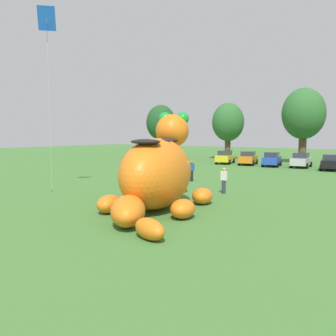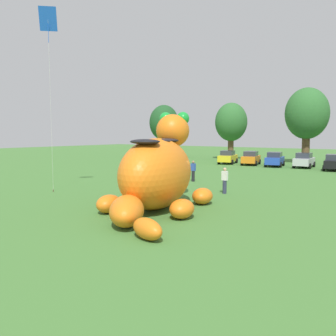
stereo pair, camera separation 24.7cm
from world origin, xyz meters
name	(u,v)px [view 1 (the left image)]	position (x,y,z in m)	size (l,w,h in m)	color
ground_plane	(163,207)	(0.00, 0.00, 0.00)	(160.00, 160.00, 0.00)	#427533
giant_inflatable_creature	(157,172)	(-0.12, -0.39, 1.91)	(7.37, 9.27, 5.21)	orange
car_yellow	(225,157)	(-9.71, 26.95, 0.86)	(2.60, 4.38, 1.72)	yellow
car_orange	(248,158)	(-6.59, 27.10, 0.86)	(2.57, 4.37, 1.72)	orange
car_blue	(272,159)	(-3.43, 26.73, 0.86)	(2.51, 4.35, 1.72)	#2347B7
car_silver	(301,160)	(-0.16, 27.22, 0.86)	(2.17, 4.21, 1.72)	#B7BABF
car_black	(331,162)	(3.27, 25.91, 0.86)	(2.33, 4.28, 1.72)	black
tree_far_left	(161,123)	(-24.70, 33.13, 5.66)	(4.87, 4.87, 8.65)	brown
tree_left	(228,122)	(-12.94, 34.30, 5.57)	(4.79, 4.79, 8.51)	brown
tree_mid_left	(304,114)	(-1.71, 33.40, 6.43)	(5.54, 5.54, 9.83)	brown
spectator_near_inflatable	(192,171)	(-4.19, 9.67, 0.85)	(0.38, 0.26, 1.71)	black
spectator_mid_field	(224,181)	(0.65, 5.84, 0.85)	(0.38, 0.26, 1.71)	#2D334C
tethered_flying_kite	(47,22)	(-9.07, -0.34, 11.09)	(1.13, 1.13, 12.04)	brown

